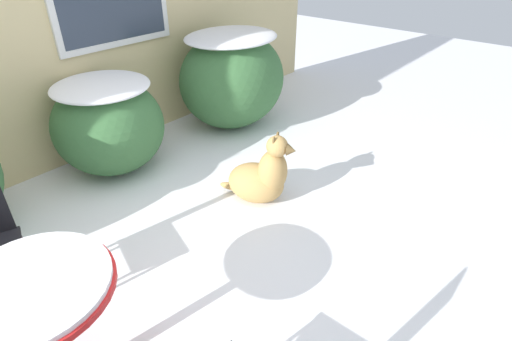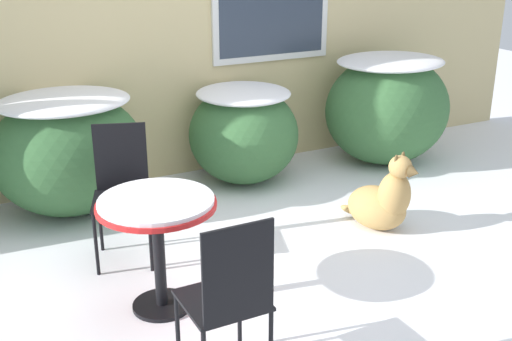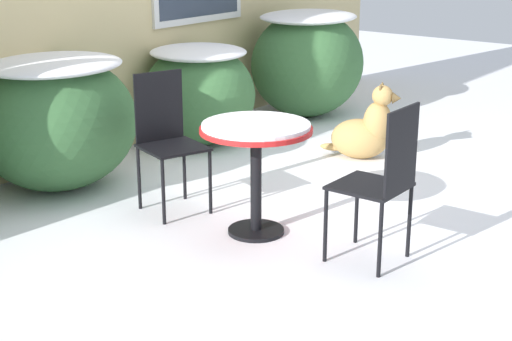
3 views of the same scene
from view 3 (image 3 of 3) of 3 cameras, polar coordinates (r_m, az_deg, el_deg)
The scene contains 8 objects.
ground_plane at distance 5.74m, azimuth 5.99°, elevation -1.81°, with size 16.00×16.00×0.00m, color white.
shrub_left at distance 5.92m, azimuth -14.25°, elevation 3.68°, with size 1.21×1.09×0.99m.
shrub_middle at distance 6.95m, azimuth -4.16°, elevation 5.75°, with size 0.99×1.00×0.88m.
shrub_right at distance 7.99m, azimuth 3.78°, elevation 7.99°, with size 1.25×1.08×1.06m.
patio_table at distance 4.85m, azimuth 0.00°, elevation 1.96°, with size 0.70×0.70×0.72m.
patio_chair_near_table at distance 5.34m, azimuth -6.45°, elevation 2.52°, with size 0.50×0.50×0.94m.
patio_chair_far_side at distance 4.49m, azimuth 9.14°, elevation -0.54°, with size 0.39×0.39×0.94m.
dog at distance 6.60m, azimuth 7.98°, elevation 2.81°, with size 0.49×0.65×0.65m.
Camera 3 is at (-4.65, -2.78, 1.90)m, focal length 55.00 mm.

